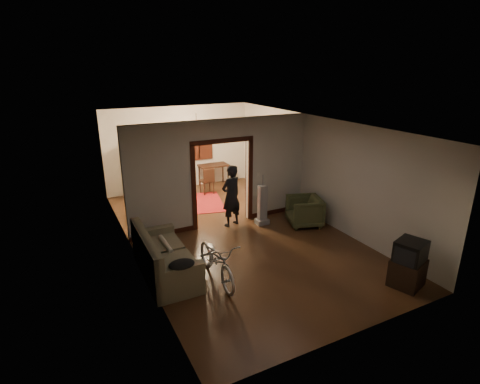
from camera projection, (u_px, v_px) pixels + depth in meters
floor at (235, 233)px, 9.54m from camera, size 5.00×8.50×0.01m
ceiling at (234, 123)px, 8.64m from camera, size 5.00×8.50×0.01m
wall_back at (179, 148)px, 12.68m from camera, size 5.00×0.02×2.80m
wall_left at (130, 196)px, 8.02m from camera, size 0.02×8.50×2.80m
wall_right at (317, 168)px, 10.16m from camera, size 0.02×8.50×2.80m
partition_wall at (222, 173)px, 9.72m from camera, size 5.00×0.14×2.80m
door_casing at (222, 184)px, 9.82m from camera, size 1.74×0.20×2.32m
far_window at (199, 142)px, 12.89m from camera, size 0.98×0.06×1.28m
chandelier at (196, 127)px, 10.89m from camera, size 0.24×0.24×0.24m
light_switch at (258, 174)px, 10.16m from camera, size 0.08×0.01×0.12m
sofa at (165, 254)px, 7.52m from camera, size 0.94×2.05×0.94m
rolled_paper at (166, 244)px, 7.80m from camera, size 0.10×0.79×0.10m
jacket at (182, 264)px, 6.71m from camera, size 0.48×0.36×0.14m
bicycle at (217, 260)px, 7.34m from camera, size 0.61×1.69×0.89m
armchair at (304, 211)px, 9.92m from camera, size 1.08×1.06×0.78m
tv_stand at (407, 273)px, 7.21m from camera, size 0.73×0.70×0.54m
crt_tv at (410, 253)px, 7.07m from camera, size 0.67×0.63×0.47m
vacuum at (262, 205)px, 9.93m from camera, size 0.39×0.34×1.09m
person at (231, 196)px, 9.76m from camera, size 0.69×0.55×1.65m
oriental_rug at (199, 203)px, 11.61m from camera, size 1.81×2.13×0.01m
locker at (139, 171)px, 12.06m from camera, size 0.92×0.65×1.67m
globe at (136, 137)px, 11.70m from camera, size 0.29×0.29×0.29m
desk at (214, 175)px, 13.18m from camera, size 1.04×0.62×0.75m
desk_chair at (207, 181)px, 12.35m from camera, size 0.49×0.49×0.88m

